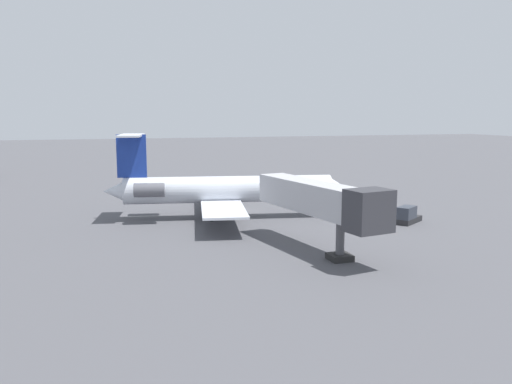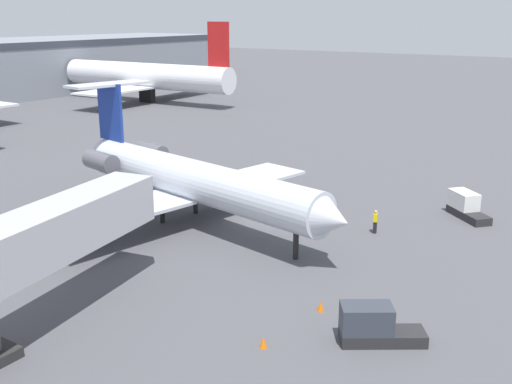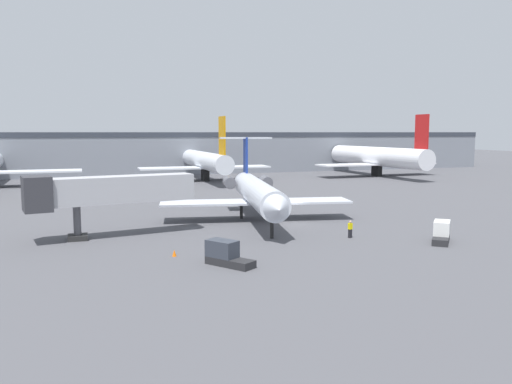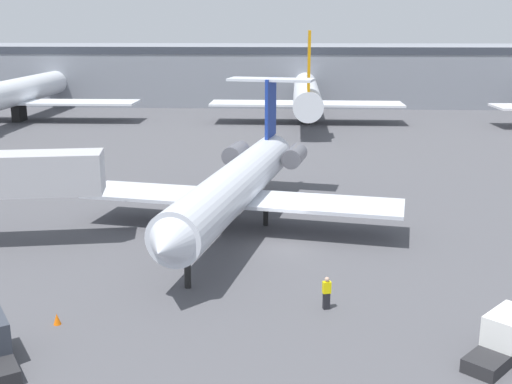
{
  "view_description": "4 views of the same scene",
  "coord_description": "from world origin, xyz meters",
  "px_view_note": "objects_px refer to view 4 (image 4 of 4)",
  "views": [
    {
      "loc": [
        -60.07,
        17.29,
        11.72
      ],
      "look_at": [
        -1.48,
        -1.36,
        2.55
      ],
      "focal_mm": 36.71,
      "sensor_mm": 36.0,
      "label": 1
    },
    {
      "loc": [
        -36.77,
        -24.87,
        14.9
      ],
      "look_at": [
        -1.26,
        -1.37,
        2.55
      ],
      "focal_mm": 43.07,
      "sensor_mm": 36.0,
      "label": 2
    },
    {
      "loc": [
        -22.57,
        -52.4,
        10.19
      ],
      "look_at": [
        -3.69,
        2.1,
        3.44
      ],
      "focal_mm": 35.92,
      "sensor_mm": 36.0,
      "label": 3
    },
    {
      "loc": [
        0.05,
        -38.35,
        13.59
      ],
      "look_at": [
        -2.08,
        2.7,
        2.79
      ],
      "focal_mm": 44.48,
      "sensor_mm": 36.0,
      "label": 4
    }
  ],
  "objects_px": {
    "parked_airliner_west_end": "(17,93)",
    "parked_airliner_west_mid": "(306,94)",
    "baggage_tug_lead": "(504,339)",
    "traffic_cone_mid": "(57,319)",
    "regional_jet": "(239,182)",
    "ground_crew_marshaller": "(327,293)"
  },
  "relations": [
    {
      "from": "parked_airliner_west_end",
      "to": "parked_airliner_west_mid",
      "type": "xyz_separation_m",
      "value": [
        42.07,
        0.14,
        -0.05
      ]
    },
    {
      "from": "baggage_tug_lead",
      "to": "traffic_cone_mid",
      "type": "distance_m",
      "value": 20.04
    },
    {
      "from": "regional_jet",
      "to": "baggage_tug_lead",
      "type": "bearing_deg",
      "value": -53.29
    },
    {
      "from": "baggage_tug_lead",
      "to": "traffic_cone_mid",
      "type": "height_order",
      "value": "baggage_tug_lead"
    },
    {
      "from": "parked_airliner_west_end",
      "to": "regional_jet",
      "type": "bearing_deg",
      "value": -53.65
    },
    {
      "from": "traffic_cone_mid",
      "to": "parked_airliner_west_mid",
      "type": "height_order",
      "value": "parked_airliner_west_mid"
    },
    {
      "from": "traffic_cone_mid",
      "to": "parked_airliner_west_end",
      "type": "distance_m",
      "value": 70.41
    },
    {
      "from": "traffic_cone_mid",
      "to": "parked_airliner_west_end",
      "type": "relative_size",
      "value": 0.01
    },
    {
      "from": "regional_jet",
      "to": "baggage_tug_lead",
      "type": "height_order",
      "value": "regional_jet"
    },
    {
      "from": "parked_airliner_west_mid",
      "to": "baggage_tug_lead",
      "type": "bearing_deg",
      "value": -84.2
    },
    {
      "from": "parked_airliner_west_end",
      "to": "parked_airliner_west_mid",
      "type": "distance_m",
      "value": 42.07
    },
    {
      "from": "traffic_cone_mid",
      "to": "parked_airliner_west_end",
      "type": "bearing_deg",
      "value": 114.23
    },
    {
      "from": "baggage_tug_lead",
      "to": "parked_airliner_west_mid",
      "type": "distance_m",
      "value": 66.64
    },
    {
      "from": "traffic_cone_mid",
      "to": "parked_airliner_west_end",
      "type": "height_order",
      "value": "parked_airliner_west_end"
    },
    {
      "from": "traffic_cone_mid",
      "to": "regional_jet",
      "type": "bearing_deg",
      "value": 63.44
    },
    {
      "from": "baggage_tug_lead",
      "to": "parked_airliner_west_mid",
      "type": "bearing_deg",
      "value": 95.8
    },
    {
      "from": "baggage_tug_lead",
      "to": "parked_airliner_west_end",
      "type": "xyz_separation_m",
      "value": [
        -48.79,
        66.07,
        3.35
      ]
    },
    {
      "from": "parked_airliner_west_end",
      "to": "baggage_tug_lead",
      "type": "bearing_deg",
      "value": -53.56
    },
    {
      "from": "baggage_tug_lead",
      "to": "parked_airliner_west_end",
      "type": "distance_m",
      "value": 82.2
    },
    {
      "from": "ground_crew_marshaller",
      "to": "parked_airliner_west_mid",
      "type": "bearing_deg",
      "value": 89.54
    },
    {
      "from": "parked_airliner_west_end",
      "to": "traffic_cone_mid",
      "type": "bearing_deg",
      "value": -65.77
    },
    {
      "from": "ground_crew_marshaller",
      "to": "parked_airliner_west_end",
      "type": "distance_m",
      "value": 74.52
    }
  ]
}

